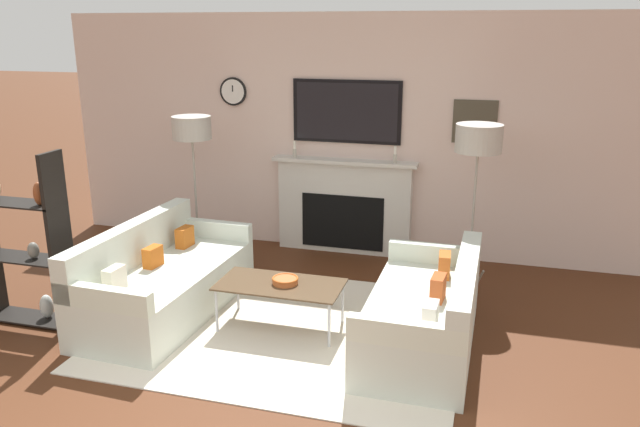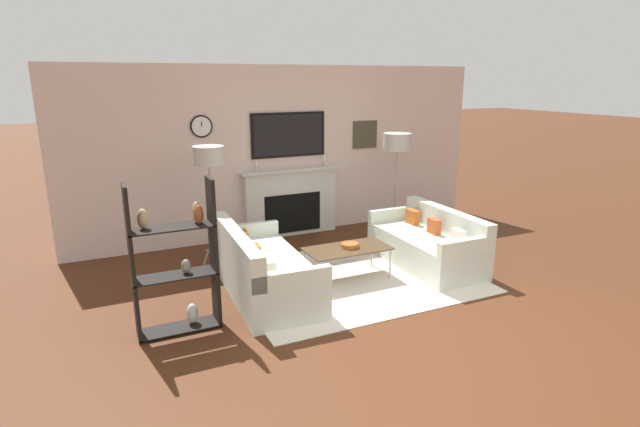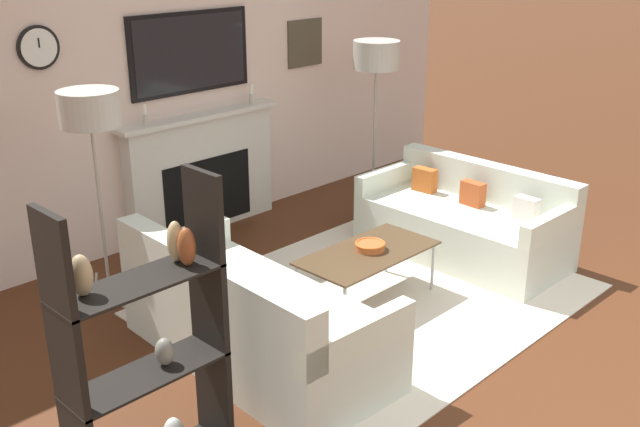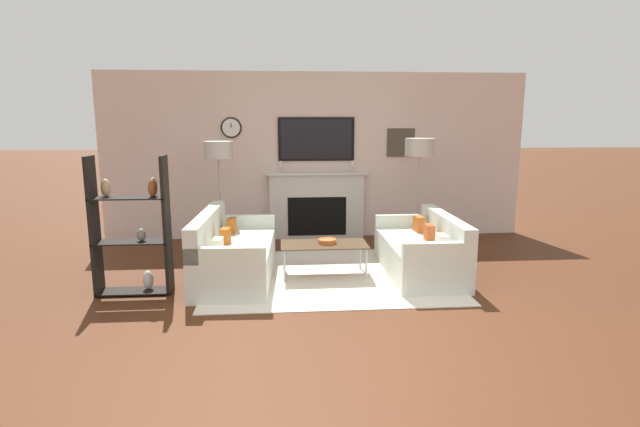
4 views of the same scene
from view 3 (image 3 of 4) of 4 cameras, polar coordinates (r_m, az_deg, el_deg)
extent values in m
cube|color=beige|center=(6.84, -9.95, 9.72)|extent=(6.94, 0.07, 2.70)
cube|color=beige|center=(6.95, -8.97, 2.96)|extent=(1.55, 0.16, 1.06)
cube|color=black|center=(6.94, -8.48, 1.62)|extent=(0.96, 0.01, 0.63)
cube|color=beige|center=(6.79, -9.13, 7.33)|extent=(1.67, 0.22, 0.04)
cylinder|color=#B2AD9E|center=(6.43, -13.16, 6.93)|extent=(0.04, 0.04, 0.10)
cylinder|color=white|center=(6.41, -13.23, 7.76)|extent=(0.03, 0.03, 0.09)
cylinder|color=#B2AD9E|center=(7.10, -5.23, 8.68)|extent=(0.04, 0.04, 0.10)
cylinder|color=white|center=(7.08, -5.26, 9.43)|extent=(0.03, 0.03, 0.09)
cube|color=black|center=(6.76, -9.86, 12.00)|extent=(1.24, 0.04, 0.70)
cube|color=black|center=(6.74, -9.76, 11.98)|extent=(1.15, 0.01, 0.63)
cylinder|color=black|center=(6.04, -20.66, 11.75)|extent=(0.33, 0.02, 0.33)
cylinder|color=silver|center=(6.03, -20.61, 11.74)|extent=(0.28, 0.00, 0.28)
cube|color=black|center=(6.02, -20.64, 12.08)|extent=(0.01, 0.00, 0.07)
cube|color=#453E30|center=(7.66, -1.15, 12.86)|extent=(0.46, 0.02, 0.46)
cube|color=beige|center=(5.73, 4.05, -6.52)|extent=(3.00, 2.40, 0.01)
cube|color=silver|center=(4.91, -4.78, -8.67)|extent=(0.94, 1.93, 0.45)
cube|color=silver|center=(4.54, -8.40, -5.56)|extent=(0.24, 1.90, 0.38)
cube|color=silver|center=(5.44, -10.80, -2.24)|extent=(0.86, 0.14, 0.18)
cube|color=silver|center=(4.17, 2.90, -9.40)|extent=(0.86, 0.14, 0.18)
cube|color=#BA5C1C|center=(5.12, -9.99, -3.62)|extent=(0.12, 0.21, 0.20)
cube|color=#C05B1B|center=(4.69, -6.13, -5.82)|extent=(0.12, 0.20, 0.19)
cube|color=beige|center=(4.30, -1.52, -8.25)|extent=(0.11, 0.21, 0.20)
cube|color=silver|center=(6.49, 10.74, -1.42)|extent=(0.85, 1.75, 0.43)
cube|color=silver|center=(6.63, 12.62, 2.40)|extent=(0.18, 1.74, 0.32)
cube|color=silver|center=(6.00, 17.34, -0.78)|extent=(0.83, 0.11, 0.18)
cube|color=silver|center=(6.85, 5.29, 2.79)|extent=(0.83, 0.11, 0.18)
cube|color=beige|center=(6.23, 15.44, 0.32)|extent=(0.11, 0.20, 0.20)
cube|color=#B14D23|center=(6.48, 11.56, 1.50)|extent=(0.11, 0.21, 0.21)
cube|color=#BC5B23|center=(6.75, 7.97, 2.56)|extent=(0.11, 0.22, 0.21)
cube|color=#4C3823|center=(5.52, 3.67, -3.00)|extent=(1.08, 0.54, 0.02)
cylinder|color=#B7B7BC|center=(5.14, 1.90, -7.48)|extent=(0.02, 0.02, 0.40)
cylinder|color=#B7B7BC|center=(5.84, 8.59, -4.07)|extent=(0.02, 0.02, 0.40)
cylinder|color=#B7B7BC|center=(5.43, -1.73, -5.84)|extent=(0.02, 0.02, 0.40)
cylinder|color=#B7B7BC|center=(6.09, 5.07, -2.80)|extent=(0.02, 0.02, 0.40)
cylinder|color=#BD5D2C|center=(5.55, 3.85, -2.52)|extent=(0.22, 0.22, 0.05)
torus|color=#C65B21|center=(5.54, 3.85, -2.31)|extent=(0.23, 0.23, 0.02)
cylinder|color=#9E998E|center=(5.81, -14.98, -5.54)|extent=(0.09, 0.23, 0.26)
cylinder|color=#9E998E|center=(5.76, -16.77, -5.95)|extent=(0.17, 0.19, 0.26)
cylinder|color=#9E998E|center=(5.64, -15.36, -6.39)|extent=(0.23, 0.07, 0.26)
cylinder|color=#9E998E|center=(5.47, -16.41, 0.59)|extent=(0.02, 0.02, 1.14)
cylinder|color=#B2ADA3|center=(5.28, -17.18, 7.67)|extent=(0.41, 0.41, 0.24)
cylinder|color=#9E998E|center=(7.58, 4.36, 1.46)|extent=(0.09, 0.23, 0.27)
cylinder|color=#9E998E|center=(7.47, 3.19, 1.20)|extent=(0.17, 0.19, 0.27)
cylinder|color=#9E998E|center=(7.40, 4.54, 0.97)|extent=(0.23, 0.07, 0.27)
cylinder|color=#9E998E|center=(7.27, 4.17, 6.44)|extent=(0.02, 0.02, 1.16)
cylinder|color=#B2ADA3|center=(7.13, 4.32, 11.97)|extent=(0.44, 0.44, 0.26)
cube|color=black|center=(3.59, -18.61, -11.57)|extent=(0.04, 0.28, 1.56)
cube|color=black|center=(3.93, -8.43, -7.60)|extent=(0.04, 0.28, 1.56)
cube|color=black|center=(3.84, -13.03, -11.85)|extent=(0.83, 0.28, 0.01)
cube|color=black|center=(3.60, -13.67, -5.13)|extent=(0.83, 0.28, 0.02)
ellipsoid|color=gray|center=(3.84, -11.75, -10.27)|extent=(0.10, 0.10, 0.15)
ellipsoid|color=#954825|center=(3.66, -10.13, -2.52)|extent=(0.09, 0.09, 0.20)
ellipsoid|color=tan|center=(3.48, -17.74, -4.52)|extent=(0.10, 0.10, 0.20)
ellipsoid|color=tan|center=(3.72, -10.94, -2.10)|extent=(0.09, 0.09, 0.21)
camera|label=1|loc=(5.70, 60.14, 9.54)|focal=35.00mm
camera|label=2|loc=(2.23, 105.80, -9.79)|focal=28.00mm
camera|label=4|loc=(4.35, 81.44, -6.63)|focal=28.00mm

